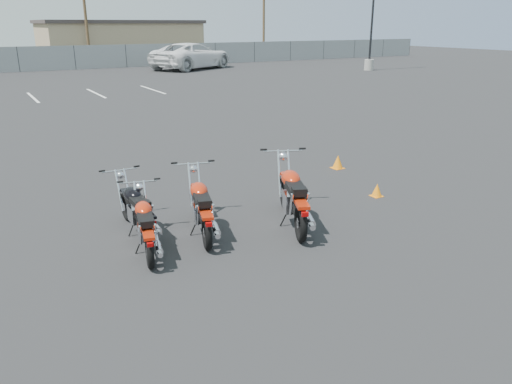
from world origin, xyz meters
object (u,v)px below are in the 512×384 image
motorcycle_front_red (146,226)px  motorcycle_rear_red (293,197)px  white_van (192,48)px  motorcycle_second_black (137,209)px  motorcycle_third_red (201,207)px

motorcycle_front_red → motorcycle_rear_red: (2.59, -0.23, 0.10)m
motorcycle_front_red → white_van: 33.34m
motorcycle_front_red → motorcycle_second_black: 0.76m
motorcycle_second_black → white_van: (13.70, 29.58, 1.15)m
motorcycle_front_red → motorcycle_second_black: motorcycle_second_black is taller
motorcycle_front_red → motorcycle_rear_red: size_ratio=0.83×
motorcycle_second_black → white_van: size_ratio=0.23×
motorcycle_third_red → motorcycle_rear_red: motorcycle_rear_red is taller
motorcycle_rear_red → white_van: (11.20, 30.56, 1.06)m
motorcycle_third_red → motorcycle_rear_red: size_ratio=0.91×
motorcycle_third_red → white_van: 32.72m
motorcycle_third_red → white_van: white_van is taller
motorcycle_second_black → motorcycle_third_red: size_ratio=0.93×
motorcycle_front_red → motorcycle_third_red: size_ratio=0.90×
white_van → motorcycle_second_black: bearing=127.8°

